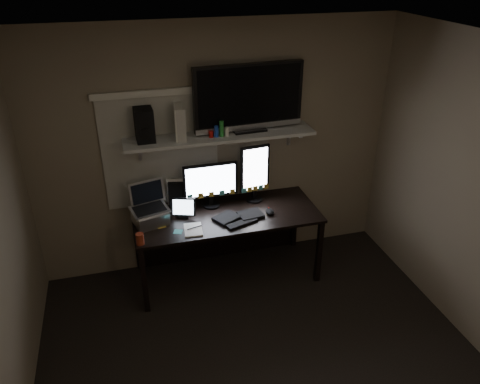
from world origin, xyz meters
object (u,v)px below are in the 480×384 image
object	(u,v)px
monitor_landscape	(211,185)
desk	(224,223)
game_console	(179,122)
cup	(140,239)
keyboard	(239,216)
tv	(249,98)
laptop	(149,206)
mouse	(270,211)
tablet	(183,208)
speaker	(144,125)
monitor_portrait	(255,173)

from	to	relation	value
monitor_landscape	desk	bearing A→B (deg)	-33.81
monitor_landscape	game_console	world-z (taller)	game_console
cup	game_console	bearing A→B (deg)	47.85
keyboard	cup	distance (m)	0.97
tv	laptop	bearing A→B (deg)	-171.25
desk	keyboard	size ratio (longest dim) A/B	3.76
mouse	tablet	world-z (taller)	tablet
keyboard	tv	world-z (taller)	tv
monitor_landscape	tv	bearing A→B (deg)	6.33
desk	speaker	size ratio (longest dim) A/B	5.99
tv	monitor_portrait	bearing A→B (deg)	-40.54
monitor_landscape	speaker	xyz separation A→B (m)	(-0.58, 0.03, 0.66)
mouse	laptop	world-z (taller)	laptop
keyboard	cup	world-z (taller)	cup
tablet	desk	bearing A→B (deg)	28.60
laptop	monitor_portrait	bearing A→B (deg)	-5.30
monitor_portrait	mouse	distance (m)	0.42
monitor_landscape	cup	distance (m)	0.91
tv	game_console	size ratio (longest dim) A/B	3.46
tv	desk	bearing A→B (deg)	-161.26
tablet	game_console	bearing A→B (deg)	96.36
desk	speaker	world-z (taller)	speaker
keyboard	tv	distance (m)	1.12
desk	tv	size ratio (longest dim) A/B	1.70
keyboard	game_console	world-z (taller)	game_console
monitor_landscape	tablet	xyz separation A→B (m)	(-0.30, -0.14, -0.13)
laptop	speaker	world-z (taller)	speaker
mouse	speaker	distance (m)	1.44
laptop	game_console	bearing A→B (deg)	15.05
desk	game_console	xyz separation A→B (m)	(-0.38, 0.10, 1.08)
desk	tablet	distance (m)	0.50
monitor_landscape	game_console	xyz separation A→B (m)	(-0.27, 0.03, 0.67)
desk	cup	bearing A→B (deg)	-153.34
monitor_landscape	monitor_portrait	size ratio (longest dim) A/B	0.89
monitor_landscape	cup	world-z (taller)	monitor_landscape
monitor_portrait	laptop	distance (m)	1.10
mouse	tablet	xyz separation A→B (m)	(-0.82, 0.15, 0.08)
cup	speaker	bearing A→B (deg)	72.98
tablet	speaker	xyz separation A→B (m)	(-0.28, 0.17, 0.80)
monitor_portrait	laptop	xyz separation A→B (m)	(-1.07, -0.19, -0.11)
desk	laptop	world-z (taller)	laptop
monitor_landscape	mouse	world-z (taller)	monitor_landscape
tablet	tv	world-z (taller)	tv
desk	keyboard	world-z (taller)	keyboard
game_console	speaker	distance (m)	0.31
monitor_portrait	game_console	world-z (taller)	game_console
monitor_landscape	speaker	world-z (taller)	speaker
desk	monitor_portrait	size ratio (longest dim) A/B	2.96
desk	tablet	world-z (taller)	tablet
keyboard	cup	xyz separation A→B (m)	(-0.95, -0.20, 0.04)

